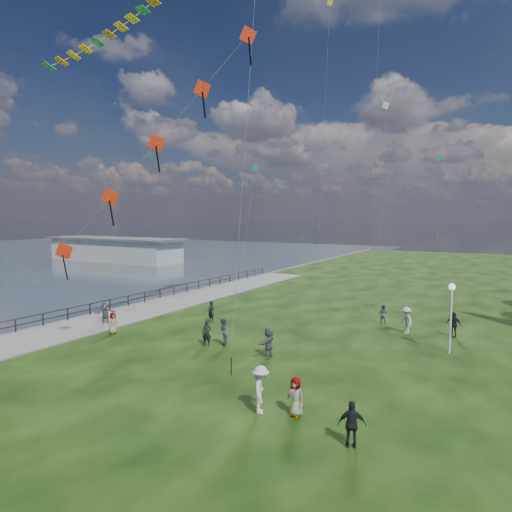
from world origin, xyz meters
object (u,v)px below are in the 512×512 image
Objects in this scene: lamppost at (451,303)px; person_7 at (383,314)px; person_1 at (223,332)px; person_4 at (296,397)px; person_10 at (113,323)px; person_3 at (352,424)px; person_9 at (453,324)px; person_2 at (261,389)px; person_5 at (105,314)px; person_0 at (207,333)px; pier_pavilion at (114,249)px; person_6 at (211,312)px; person_11 at (268,342)px; person_8 at (406,320)px.

person_7 is at bearing 134.42° from lamppost.
person_1 is 9.85m from person_4.
person_3 is at bearing -104.43° from person_10.
person_1 is at bearing -121.30° from person_9.
person_5 is (-16.72, 6.50, -0.17)m from person_2.
person_0 reaches higher than person_4.
pier_pavilion is 66.59m from person_9.
person_6 is (-14.57, 11.81, -0.02)m from person_3.
person_10 is at bearing -161.31° from lamppost.
person_7 is at bearing -48.28° from person_10.
lamppost reaches higher than pier_pavilion.
person_9 is at bearing 83.82° from person_4.
pier_pavilion reaches higher than person_2.
lamppost is 2.62× the size of person_4.
person_11 reaches higher than person_5.
person_3 is at bearing -14.27° from person_4.
person_3 is 15.96m from person_8.
person_3 reaches higher than person_5.
pier_pavilion is 64.25m from person_8.
person_3 reaches higher than person_10.
person_9 is at bearing 23.91° from person_6.
person_9 is (4.19, 15.42, 0.06)m from person_4.
person_0 reaches higher than person_10.
person_11 reaches higher than person_7.
person_2 reaches higher than person_8.
lamppost is 12.50m from person_4.
person_1 is 1.21× the size of person_10.
person_7 is at bearing 35.57° from person_6.
person_3 is 18.76m from person_6.
person_11 reaches higher than person_10.
person_1 reaches higher than person_0.
person_4 is at bearing -99.46° from person_2.
lamppost is 2.51× the size of person_3.
person_7 is 11.59m from person_11.
person_2 is 1.14× the size of person_9.
person_8 is (58.47, -26.62, -0.94)m from pier_pavilion.
pier_pavilion reaches higher than person_10.
person_5 is 20.36m from person_7.
person_1 is at bearing -76.69° from person_10.
person_4 is 0.90× the size of person_11.
person_6 is at bearing -171.90° from person_1.
person_7 is at bearing -27.18° from person_5.
person_9 reaches higher than person_5.
person_11 is at bearing -20.15° from person_0.
person_6 is 13.89m from person_8.
person_9 reaches higher than person_3.
person_1 is at bearing -35.51° from pier_pavilion.
person_11 is at bearing -60.24° from person_5.
person_4 is (1.34, 0.44, -0.18)m from person_2.
person_5 reaches higher than person_10.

